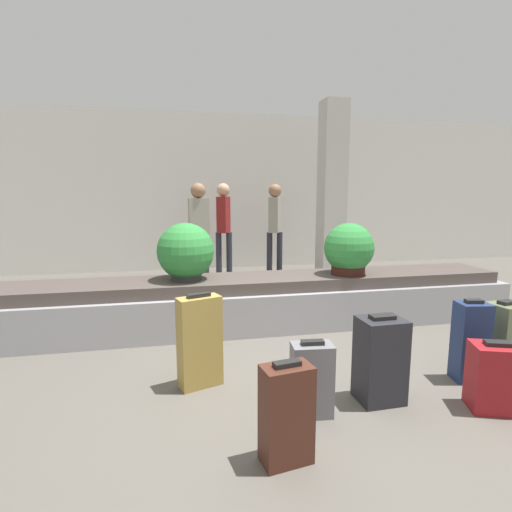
{
  "coord_description": "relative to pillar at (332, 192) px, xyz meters",
  "views": [
    {
      "loc": [
        -0.95,
        -3.22,
        1.59
      ],
      "look_at": [
        0.0,
        1.32,
        0.85
      ],
      "focal_mm": 28.0,
      "sensor_mm": 36.0,
      "label": 1
    }
  ],
  "objects": [
    {
      "name": "suitcase_0",
      "position": [
        -1.91,
        -4.34,
        -1.33
      ],
      "size": [
        0.31,
        0.21,
        0.56
      ],
      "rotation": [
        0.0,
        0.0,
        -0.1
      ],
      "color": "slate",
      "rests_on": "ground_plane"
    },
    {
      "name": "potted_plant_0",
      "position": [
        -0.77,
        -2.43,
        -0.7
      ],
      "size": [
        0.6,
        0.6,
        0.63
      ],
      "color": "#381914",
      "rests_on": "carousel"
    },
    {
      "name": "suitcase_2",
      "position": [
        -1.33,
        -4.26,
        -1.27
      ],
      "size": [
        0.34,
        0.29,
        0.68
      ],
      "rotation": [
        0.0,
        0.0,
        0.03
      ],
      "color": "#232328",
      "rests_on": "ground_plane"
    },
    {
      "name": "carousel",
      "position": [
        -1.9,
        -2.34,
        -1.31
      ],
      "size": [
        6.33,
        0.87,
        0.6
      ],
      "color": "#9E9EA3",
      "rests_on": "ground_plane"
    },
    {
      "name": "suitcase_1",
      "position": [
        -2.66,
        -3.73,
        -1.22
      ],
      "size": [
        0.38,
        0.27,
        0.79
      ],
      "rotation": [
        0.0,
        0.0,
        0.33
      ],
      "color": "#A3843D",
      "rests_on": "ground_plane"
    },
    {
      "name": "ground_plane",
      "position": [
        -1.9,
        -3.66,
        -1.6
      ],
      "size": [
        18.0,
        18.0,
        0.0
      ],
      "primitive_type": "plane",
      "color": "#59544C"
    },
    {
      "name": "back_wall",
      "position": [
        -1.9,
        1.54,
        0.0
      ],
      "size": [
        18.0,
        0.06,
        3.2
      ],
      "color": "silver",
      "rests_on": "ground_plane"
    },
    {
      "name": "traveler_2",
      "position": [
        -2.43,
        -0.34,
        -0.55
      ],
      "size": [
        0.34,
        0.24,
        1.75
      ],
      "rotation": [
        0.0,
        0.0,
        0.11
      ],
      "color": "#282833",
      "rests_on": "ground_plane"
    },
    {
      "name": "traveler_0",
      "position": [
        -0.93,
        0.51,
        -0.54
      ],
      "size": [
        0.31,
        0.37,
        1.75
      ],
      "rotation": [
        0.0,
        0.0,
        -2.03
      ],
      "color": "#282833",
      "rests_on": "ground_plane"
    },
    {
      "name": "pillar",
      "position": [
        0.0,
        0.0,
        0.0
      ],
      "size": [
        0.43,
        0.43,
        3.2
      ],
      "color": "beige",
      "rests_on": "ground_plane"
    },
    {
      "name": "suitcase_3",
      "position": [
        -2.23,
        -4.8,
        -1.3
      ],
      "size": [
        0.32,
        0.22,
        0.63
      ],
      "rotation": [
        0.0,
        0.0,
        0.16
      ],
      "color": "#472319",
      "rests_on": "ground_plane"
    },
    {
      "name": "suitcase_5",
      "position": [
        -0.05,
        -4.07,
        -1.28
      ],
      "size": [
        0.28,
        0.28,
        0.67
      ],
      "rotation": [
        0.0,
        0.0,
        0.14
      ],
      "color": "#5B6647",
      "rests_on": "ground_plane"
    },
    {
      "name": "traveler_1",
      "position": [
        -1.9,
        0.61,
        -0.53
      ],
      "size": [
        0.31,
        0.37,
        1.77
      ],
      "rotation": [
        0.0,
        0.0,
        -2.0
      ],
      "color": "#282833",
      "rests_on": "ground_plane"
    },
    {
      "name": "potted_plant_1",
      "position": [
        -2.71,
        -2.32,
        -0.68
      ],
      "size": [
        0.65,
        0.65,
        0.65
      ],
      "color": "#2D2D2D",
      "rests_on": "carousel"
    },
    {
      "name": "suitcase_6",
      "position": [
        -0.56,
        -4.55,
        -1.35
      ],
      "size": [
        0.42,
        0.35,
        0.53
      ],
      "rotation": [
        0.0,
        0.0,
        -0.35
      ],
      "color": "maroon",
      "rests_on": "ground_plane"
    },
    {
      "name": "suitcase_4",
      "position": [
        -0.42,
        -4.11,
        -1.26
      ],
      "size": [
        0.28,
        0.24,
        0.71
      ],
      "rotation": [
        0.0,
        0.0,
        -0.17
      ],
      "color": "navy",
      "rests_on": "ground_plane"
    }
  ]
}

